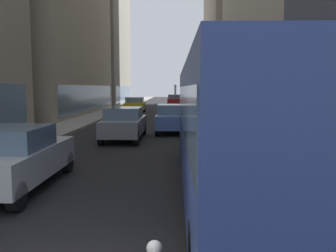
% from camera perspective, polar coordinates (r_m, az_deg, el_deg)
% --- Properties ---
extents(ground_plane, '(120.00, 120.00, 0.00)m').
position_cam_1_polar(ground_plane, '(38.73, -0.79, 2.35)').
color(ground_plane, black).
extents(sidewalk_left, '(2.40, 110.00, 0.15)m').
position_cam_1_polar(sidewalk_left, '(39.34, -9.13, 2.44)').
color(sidewalk_left, gray).
rests_on(sidewalk_left, ground).
extents(sidewalk_right, '(2.40, 110.00, 0.15)m').
position_cam_1_polar(sidewalk_right, '(38.94, 7.62, 2.43)').
color(sidewalk_right, gray).
rests_on(sidewalk_right, ground).
extents(building_left_mid, '(10.13, 22.18, 18.66)m').
position_cam_1_polar(building_left_mid, '(37.50, -20.34, 16.15)').
color(building_left_mid, '#A0937F').
rests_on(building_left_mid, ground).
extents(transit_bus, '(2.78, 11.53, 3.05)m').
position_cam_1_polar(transit_bus, '(8.41, 11.11, 0.50)').
color(transit_bus, '#33478C').
rests_on(transit_bus, ground).
extents(car_yellow_taxi, '(1.86, 4.04, 1.62)m').
position_cam_1_polar(car_yellow_taxi, '(36.51, -5.33, 3.39)').
color(car_yellow_taxi, yellow).
rests_on(car_yellow_taxi, ground).
extents(car_grey_wagon, '(1.81, 4.65, 1.62)m').
position_cam_1_polar(car_grey_wagon, '(17.83, -7.03, 0.45)').
color(car_grey_wagon, slate).
rests_on(car_grey_wagon, ground).
extents(car_blue_hatchback, '(1.88, 4.52, 1.62)m').
position_cam_1_polar(car_blue_hatchback, '(20.75, 0.78, 1.30)').
color(car_blue_hatchback, '#4C6BB7').
rests_on(car_blue_hatchback, ground).
extents(car_red_coupe, '(1.92, 4.41, 1.62)m').
position_cam_1_polar(car_red_coupe, '(50.22, 1.04, 4.17)').
color(car_red_coupe, red).
rests_on(car_red_coupe, ground).
extents(car_silver_sedan, '(1.88, 4.31, 1.62)m').
position_cam_1_polar(car_silver_sedan, '(9.92, -23.63, -4.62)').
color(car_silver_sedan, '#B7BABF').
rests_on(car_silver_sedan, ground).
extents(car_black_suv, '(1.94, 4.30, 1.62)m').
position_cam_1_polar(car_black_suv, '(29.87, 3.99, 2.78)').
color(car_black_suv, black).
rests_on(car_black_suv, ground).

